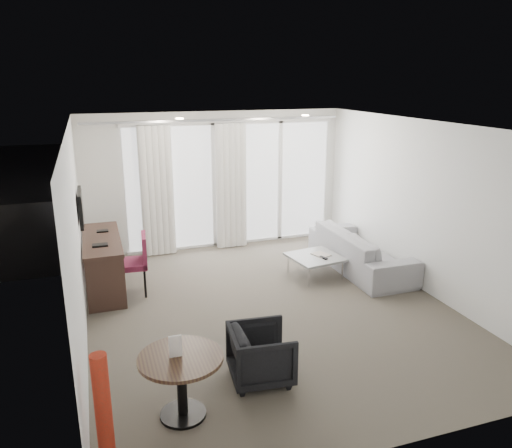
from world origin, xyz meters
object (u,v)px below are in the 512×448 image
object	(u,v)px
sofa	(360,250)
rattan_chair_b	(290,193)
coffee_table	(315,266)
rattan_chair_a	(235,205)
round_table	(182,386)
red_lamp	(104,414)
desk_chair	(131,265)
desk	(104,264)
tub_armchair	(261,354)

from	to	relation	value
sofa	rattan_chair_b	xyz separation A→B (m)	(0.36, 4.06, 0.10)
coffee_table	rattan_chair_a	bearing A→B (deg)	95.37
round_table	red_lamp	world-z (taller)	red_lamp
desk_chair	round_table	bearing A→B (deg)	-81.19
red_lamp	rattan_chair_a	size ratio (longest dim) A/B	1.43
rattan_chair_a	rattan_chair_b	bearing A→B (deg)	-2.71
desk	tub_armchair	xyz separation A→B (m)	(1.52, -3.10, -0.11)
desk	coffee_table	bearing A→B (deg)	-9.96
coffee_table	rattan_chair_a	xyz separation A→B (m)	(-0.34, 3.59, 0.21)
tub_armchair	rattan_chair_a	xyz separation A→B (m)	(1.49, 6.10, 0.08)
rattan_chair_a	round_table	bearing A→B (deg)	-131.99
red_lamp	rattan_chair_b	size ratio (longest dim) A/B	1.27
red_lamp	sofa	size ratio (longest dim) A/B	0.48
desk	round_table	bearing A→B (deg)	-80.33
desk_chair	coffee_table	size ratio (longest dim) A/B	1.19
desk_chair	rattan_chair_a	bearing A→B (deg)	57.07
desk	round_table	xyz separation A→B (m)	(0.59, -3.44, -0.09)
desk	coffee_table	world-z (taller)	desk
red_lamp	tub_armchair	bearing A→B (deg)	26.91
desk	red_lamp	distance (m)	3.95
sofa	rattan_chair_a	size ratio (longest dim) A/B	3.01
coffee_table	rattan_chair_b	bearing A→B (deg)	73.15
rattan_chair_a	coffee_table	bearing A→B (deg)	-106.07
round_table	rattan_chair_b	bearing A→B (deg)	60.16
desk_chair	round_table	world-z (taller)	desk_chair
sofa	desk_chair	bearing A→B (deg)	87.37
desk	red_lamp	size ratio (longest dim) A/B	1.61
desk_chair	sofa	distance (m)	3.85
round_table	rattan_chair_a	distance (m)	6.88
desk_chair	sofa	bearing A→B (deg)	2.51
round_table	rattan_chair_b	size ratio (longest dim) A/B	0.94
desk_chair	red_lamp	xyz separation A→B (m)	(-0.53, -3.61, 0.08)
red_lamp	sofa	world-z (taller)	red_lamp
tub_armchair	coffee_table	xyz separation A→B (m)	(1.82, 2.51, -0.13)
desk	rattan_chair_b	xyz separation A→B (m)	(4.59, 3.54, 0.02)
desk	red_lamp	world-z (taller)	red_lamp
coffee_table	round_table	bearing A→B (deg)	-133.99
rattan_chair_b	sofa	bearing A→B (deg)	-114.07
desk_chair	red_lamp	bearing A→B (deg)	-93.21
coffee_table	rattan_chair_a	distance (m)	3.61
round_table	coffee_table	size ratio (longest dim) A/B	1.04
desk	rattan_chair_b	distance (m)	5.80
desk	rattan_chair_b	size ratio (longest dim) A/B	2.04
round_table	tub_armchair	xyz separation A→B (m)	(0.93, 0.34, -0.02)
tub_armchair	coffee_table	world-z (taller)	tub_armchair
round_table	rattan_chair_a	size ratio (longest dim) A/B	1.07
red_lamp	sofa	xyz separation A→B (m)	(4.37, 3.43, -0.21)
tub_armchair	rattan_chair_b	distance (m)	7.32
red_lamp	rattan_chair_b	distance (m)	8.86
desk_chair	desk	bearing A→B (deg)	144.28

